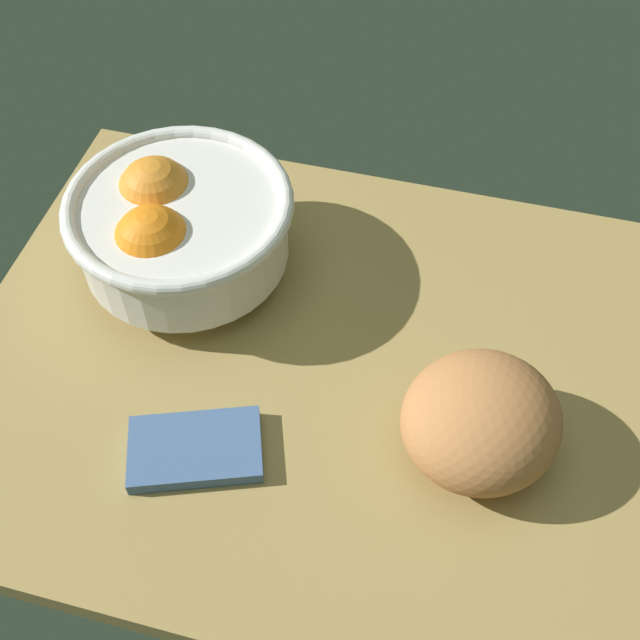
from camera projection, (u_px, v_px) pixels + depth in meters
ground_plane at (313, 371)px, 79.99cm from camera, size 70.24×55.88×3.00cm
fruit_bowl at (177, 225)px, 80.83cm from camera, size 23.21×23.21×11.95cm
bread_loaf at (481, 421)px, 69.41cm from camera, size 19.85×19.94×9.43cm
napkin_folded at (195, 449)px, 72.12cm from camera, size 13.78×10.88×1.56cm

